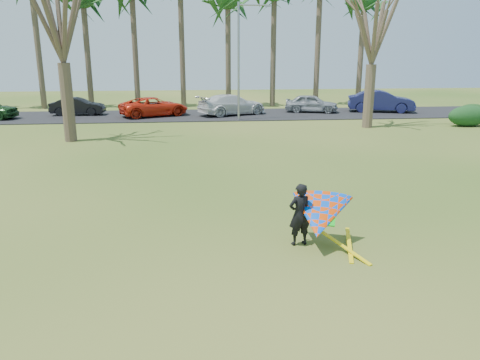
{
  "coord_description": "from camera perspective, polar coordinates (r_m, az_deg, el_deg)",
  "views": [
    {
      "loc": [
        -1.39,
        -11.24,
        4.76
      ],
      "look_at": [
        0.0,
        2.0,
        1.1
      ],
      "focal_mm": 35.0,
      "sensor_mm": 36.0,
      "label": 1
    }
  ],
  "objects": [
    {
      "name": "parking_strip",
      "position": [
        36.58,
        -3.8,
        7.91
      ],
      "size": [
        46.0,
        7.0,
        0.06
      ],
      "primitive_type": "cube",
      "color": "black",
      "rests_on": "ground"
    },
    {
      "name": "ground",
      "position": [
        12.29,
        0.98,
        -7.42
      ],
      "size": [
        100.0,
        100.0,
        0.0
      ],
      "primitive_type": "plane",
      "color": "#1D4B10",
      "rests_on": "ground"
    },
    {
      "name": "bare_tree_left",
      "position": [
        27.15,
        -21.27,
        18.94
      ],
      "size": [
        6.6,
        6.6,
        9.7
      ],
      "color": "#49382B",
      "rests_on": "ground"
    },
    {
      "name": "car_3",
      "position": [
        36.36,
        -0.99,
        9.18
      ],
      "size": [
        5.79,
        4.18,
        1.56
      ],
      "primitive_type": "imported",
      "rotation": [
        0.0,
        0.0,
        1.99
      ],
      "color": "silver",
      "rests_on": "parking_strip"
    },
    {
      "name": "streetlight",
      "position": [
        33.43,
        0.11,
        14.87
      ],
      "size": [
        2.28,
        0.18,
        8.0
      ],
      "color": "gray",
      "rests_on": "ground"
    },
    {
      "name": "car_4",
      "position": [
        38.36,
        8.71,
        9.23
      ],
      "size": [
        4.47,
        2.8,
        1.42
      ],
      "primitive_type": "imported",
      "rotation": [
        0.0,
        0.0,
        1.28
      ],
      "color": "gray",
      "rests_on": "parking_strip"
    },
    {
      "name": "car_2",
      "position": [
        36.17,
        -10.42,
        8.79
      ],
      "size": [
        5.63,
        4.28,
        1.42
      ],
      "primitive_type": "imported",
      "rotation": [
        0.0,
        0.0,
        2.0
      ],
      "color": "red",
      "rests_on": "parking_strip"
    },
    {
      "name": "car_5",
      "position": [
        39.79,
        16.81,
        9.18
      ],
      "size": [
        5.49,
        3.19,
        1.71
      ],
      "primitive_type": "imported",
      "rotation": [
        0.0,
        0.0,
        1.29
      ],
      "color": "#191B4B",
      "rests_on": "parking_strip"
    },
    {
      "name": "bare_tree_right",
      "position": [
        31.44,
        16.08,
        18.1
      ],
      "size": [
        6.27,
        6.27,
        9.21
      ],
      "color": "#4B392D",
      "rests_on": "ground"
    },
    {
      "name": "palm_9",
      "position": [
        45.18,
        14.92,
        20.49
      ],
      "size": [
        4.84,
        4.84,
        10.84
      ],
      "color": "#4D3E2E",
      "rests_on": "ground"
    },
    {
      "name": "hedge_near",
      "position": [
        34.45,
        26.08,
        7.03
      ],
      "size": [
        2.73,
        1.24,
        1.36
      ],
      "primitive_type": "ellipsoid",
      "color": "#143818",
      "rests_on": "ground"
    },
    {
      "name": "hedge_far",
      "position": [
        36.11,
        26.43,
        7.27
      ],
      "size": [
        2.38,
        1.12,
        1.32
      ],
      "primitive_type": "ellipsoid",
      "color": "#143513",
      "rests_on": "ground"
    },
    {
      "name": "kite_flyer",
      "position": [
        11.76,
        9.47,
        -4.3
      ],
      "size": [
        2.13,
        2.39,
        2.02
      ],
      "color": "black",
      "rests_on": "ground"
    },
    {
      "name": "car_1",
      "position": [
        38.3,
        -19.17,
        8.48
      ],
      "size": [
        4.06,
        1.55,
        1.32
      ],
      "primitive_type": "imported",
      "rotation": [
        0.0,
        0.0,
        1.53
      ],
      "color": "black",
      "rests_on": "parking_strip"
    }
  ]
}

